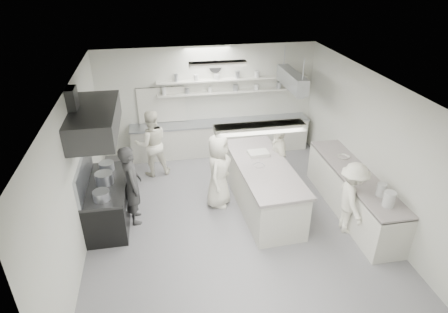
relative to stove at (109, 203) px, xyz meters
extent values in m
cube|color=gray|center=(2.60, -0.40, -0.46)|extent=(6.00, 7.00, 0.02)
cube|color=silver|center=(2.60, -0.40, 2.56)|extent=(6.00, 7.00, 0.02)
cube|color=silver|center=(2.60, 3.10, 1.05)|extent=(6.00, 0.04, 3.00)
cube|color=silver|center=(2.60, -3.90, 1.05)|extent=(6.00, 0.04, 3.00)
cube|color=silver|center=(-0.40, -0.40, 1.05)|extent=(0.04, 7.00, 3.00)
cube|color=silver|center=(5.60, -0.40, 1.05)|extent=(0.04, 7.00, 3.00)
cube|color=black|center=(0.00, 0.00, 0.00)|extent=(0.80, 1.80, 0.90)
cube|color=#323233|center=(0.00, 0.00, 1.90)|extent=(0.85, 2.00, 0.50)
cube|color=beige|center=(2.90, 2.80, 0.01)|extent=(5.00, 0.60, 0.92)
cube|color=beige|center=(3.30, 2.97, 1.30)|extent=(4.20, 0.26, 0.04)
cube|color=beige|center=(3.30, 2.97, 1.65)|extent=(4.20, 0.26, 0.04)
cube|color=black|center=(1.30, 3.08, 1.00)|extent=(1.30, 0.04, 1.00)
cylinder|color=silver|center=(2.80, 3.06, 2.00)|extent=(0.32, 0.05, 0.32)
cube|color=beige|center=(5.25, -0.60, 0.02)|extent=(0.74, 3.30, 0.94)
cube|color=#A3A8B1|center=(4.60, 2.00, 1.85)|extent=(0.30, 1.60, 0.40)
cube|color=beige|center=(2.60, -2.20, 2.49)|extent=(1.30, 0.25, 0.10)
cube|color=beige|center=(2.60, 1.40, 2.49)|extent=(1.30, 0.25, 0.10)
cube|color=beige|center=(3.36, -0.06, 0.06)|extent=(1.17, 2.83, 1.02)
cylinder|color=#A3A8B1|center=(0.00, 0.00, 0.60)|extent=(0.36, 0.36, 0.28)
imported|color=#353535|center=(0.53, -0.05, 0.43)|extent=(0.51, 0.70, 1.77)
imported|color=white|center=(0.96, 1.88, 0.42)|extent=(0.94, 0.79, 1.75)
imported|color=white|center=(2.41, 0.23, 0.41)|extent=(0.86, 1.00, 1.73)
imported|color=white|center=(3.88, 0.62, 0.37)|extent=(0.40, 0.96, 1.64)
imported|color=white|center=(4.88, -1.19, 0.33)|extent=(0.75, 1.10, 1.57)
imported|color=#A3A8B1|center=(3.25, -0.05, 0.60)|extent=(0.31, 0.31, 0.06)
imported|color=beige|center=(3.37, 0.28, 0.60)|extent=(0.23, 0.23, 0.06)
imported|color=beige|center=(5.31, 0.14, 0.52)|extent=(0.35, 0.35, 0.06)
camera|label=1|loc=(1.21, -7.00, 4.67)|focal=30.64mm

